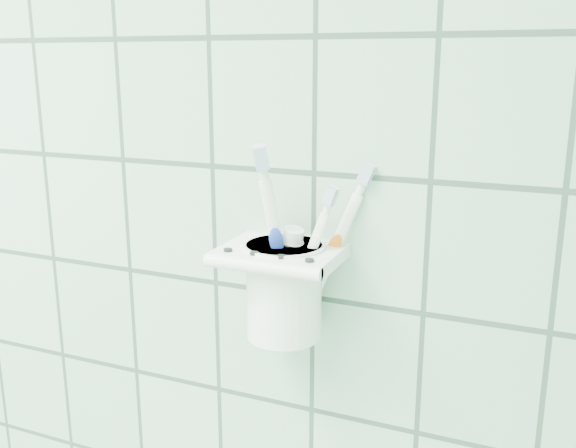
# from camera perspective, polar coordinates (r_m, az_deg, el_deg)

# --- Properties ---
(holder_bracket) EXTENTS (0.13, 0.11, 0.04)m
(holder_bracket) POSITION_cam_1_polar(r_m,az_deg,el_deg) (0.72, -0.61, -2.80)
(holder_bracket) COLOR white
(holder_bracket) RESTS_ON wall_back
(cup) EXTENTS (0.09, 0.09, 0.11)m
(cup) POSITION_cam_1_polar(r_m,az_deg,el_deg) (0.74, -0.35, -5.63)
(cup) COLOR white
(cup) RESTS_ON holder_bracket
(toothbrush_pink) EXTENTS (0.04, 0.05, 0.22)m
(toothbrush_pink) POSITION_cam_1_polar(r_m,az_deg,el_deg) (0.72, 0.38, -1.11)
(toothbrush_pink) COLOR white
(toothbrush_pink) RESTS_ON cup
(toothbrush_blue) EXTENTS (0.07, 0.04, 0.21)m
(toothbrush_blue) POSITION_cam_1_polar(r_m,az_deg,el_deg) (0.73, 1.10, -1.53)
(toothbrush_blue) COLOR white
(toothbrush_blue) RESTS_ON cup
(toothbrush_orange) EXTENTS (0.06, 0.03, 0.18)m
(toothbrush_orange) POSITION_cam_1_polar(r_m,az_deg,el_deg) (0.72, -0.62, -2.85)
(toothbrush_orange) COLOR white
(toothbrush_orange) RESTS_ON cup
(toothpaste_tube) EXTENTS (0.05, 0.04, 0.13)m
(toothpaste_tube) POSITION_cam_1_polar(r_m,az_deg,el_deg) (0.75, -0.83, -3.63)
(toothpaste_tube) COLOR silver
(toothpaste_tube) RESTS_ON cup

